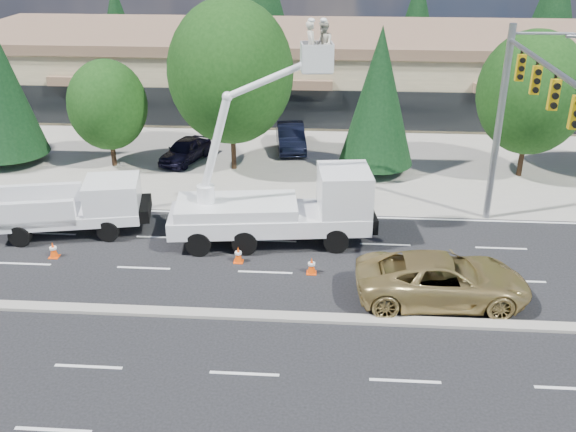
# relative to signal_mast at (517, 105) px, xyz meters

# --- Properties ---
(ground) EXTENTS (140.00, 140.00, 0.00)m
(ground) POSITION_rel_signal_mast_xyz_m (-10.03, -7.04, -6.06)
(ground) COLOR black
(ground) RESTS_ON ground
(concrete_apron) EXTENTS (140.00, 22.00, 0.01)m
(concrete_apron) POSITION_rel_signal_mast_xyz_m (-10.03, 12.96, -6.05)
(concrete_apron) COLOR gray
(concrete_apron) RESTS_ON ground
(road_median) EXTENTS (120.00, 0.55, 0.12)m
(road_median) POSITION_rel_signal_mast_xyz_m (-10.03, -7.04, -6.00)
(road_median) COLOR gray
(road_median) RESTS_ON ground
(strip_mall) EXTENTS (50.40, 15.40, 5.50)m
(strip_mall) POSITION_rel_signal_mast_xyz_m (-10.03, 22.93, -3.23)
(strip_mall) COLOR tan
(strip_mall) RESTS_ON ground
(tree_front_b) EXTENTS (4.23, 4.23, 8.34)m
(tree_front_b) POSITION_rel_signal_mast_xyz_m (-26.03, 7.96, -1.59)
(tree_front_b) COLOR #332114
(tree_front_b) RESTS_ON ground
(tree_front_c) EXTENTS (4.41, 4.41, 6.11)m
(tree_front_c) POSITION_rel_signal_mast_xyz_m (-20.03, 7.96, -2.48)
(tree_front_c) COLOR #332114
(tree_front_c) RESTS_ON ground
(tree_front_d) EXTENTS (6.80, 6.80, 9.43)m
(tree_front_d) POSITION_rel_signal_mast_xyz_m (-13.03, 7.96, -0.53)
(tree_front_d) COLOR #332114
(tree_front_d) RESTS_ON ground
(tree_front_e) EXTENTS (4.09, 4.09, 8.07)m
(tree_front_e) POSITION_rel_signal_mast_xyz_m (-5.03, 7.96, -1.73)
(tree_front_e) COLOR #332114
(tree_front_e) RESTS_ON ground
(tree_front_f) EXTENTS (5.74, 5.74, 7.96)m
(tree_front_f) POSITION_rel_signal_mast_xyz_m (2.97, 7.96, -1.40)
(tree_front_f) COLOR #332114
(tree_front_f) RESTS_ON ground
(tree_back_a) EXTENTS (4.01, 4.01, 7.90)m
(tree_back_a) POSITION_rel_signal_mast_xyz_m (-28.03, 34.96, -1.82)
(tree_back_a) COLOR #332114
(tree_back_a) RESTS_ON ground
(tree_back_b) EXTENTS (5.93, 5.93, 11.68)m
(tree_back_b) POSITION_rel_signal_mast_xyz_m (-14.03, 34.96, 0.21)
(tree_back_b) COLOR #332114
(tree_back_b) RESTS_ON ground
(tree_back_c) EXTENTS (4.53, 4.53, 8.93)m
(tree_back_c) POSITION_rel_signal_mast_xyz_m (-0.03, 34.96, -1.27)
(tree_back_c) COLOR #332114
(tree_back_c) RESTS_ON ground
(tree_back_d) EXTENTS (5.69, 5.69, 11.22)m
(tree_back_d) POSITION_rel_signal_mast_xyz_m (11.97, 34.96, -0.04)
(tree_back_d) COLOR #332114
(tree_back_d) RESTS_ON ground
(signal_mast) EXTENTS (2.76, 10.16, 9.00)m
(signal_mast) POSITION_rel_signal_mast_xyz_m (0.00, 0.00, 0.00)
(signal_mast) COLOR gray
(signal_mast) RESTS_ON ground
(utility_pickup) EXTENTS (6.75, 3.61, 2.46)m
(utility_pickup) POSITION_rel_signal_mast_xyz_m (-18.75, -0.75, -5.05)
(utility_pickup) COLOR white
(utility_pickup) RESTS_ON ground
(bucket_truck) EXTENTS (8.90, 3.65, 9.54)m
(bucket_truck) POSITION_rel_signal_mast_xyz_m (-9.40, -0.95, -4.02)
(bucket_truck) COLOR white
(bucket_truck) RESTS_ON ground
(traffic_cone_a) EXTENTS (0.40, 0.40, 0.70)m
(traffic_cone_a) POSITION_rel_signal_mast_xyz_m (-19.05, -3.17, -5.72)
(traffic_cone_a) COLOR #FF4908
(traffic_cone_a) RESTS_ON ground
(traffic_cone_b) EXTENTS (0.40, 0.40, 0.70)m
(traffic_cone_b) POSITION_rel_signal_mast_xyz_m (-11.23, -3.04, -5.72)
(traffic_cone_b) COLOR #FF4908
(traffic_cone_b) RESTS_ON ground
(traffic_cone_c) EXTENTS (0.40, 0.40, 0.70)m
(traffic_cone_c) POSITION_rel_signal_mast_xyz_m (-8.16, -3.76, -5.72)
(traffic_cone_c) COLOR #FF4908
(traffic_cone_c) RESTS_ON ground
(minivan) EXTENTS (6.50, 3.23, 1.77)m
(minivan) POSITION_rel_signal_mast_xyz_m (-3.27, -5.41, -5.17)
(minivan) COLOR tan
(minivan) RESTS_ON ground
(parked_car_west) EXTENTS (2.84, 4.37, 1.38)m
(parked_car_west) POSITION_rel_signal_mast_xyz_m (-16.05, 8.96, -5.36)
(parked_car_west) COLOR black
(parked_car_west) RESTS_ON ground
(parked_car_east) EXTENTS (2.26, 4.87, 1.55)m
(parked_car_east) POSITION_rel_signal_mast_xyz_m (-10.03, 11.65, -5.28)
(parked_car_east) COLOR black
(parked_car_east) RESTS_ON ground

